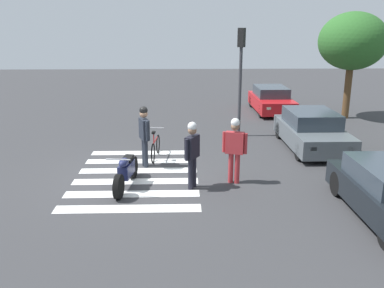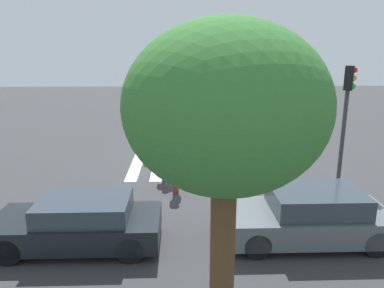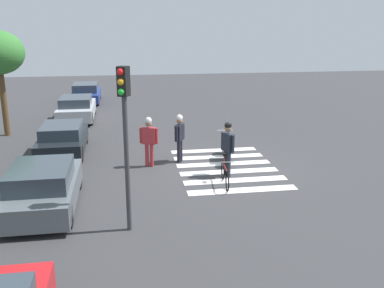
{
  "view_description": "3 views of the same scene",
  "coord_description": "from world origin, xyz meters",
  "px_view_note": "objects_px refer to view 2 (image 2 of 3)",
  "views": [
    {
      "loc": [
        11.38,
        1.29,
        4.27
      ],
      "look_at": [
        0.87,
        1.59,
        1.21
      ],
      "focal_mm": 38.58,
      "sensor_mm": 36.0,
      "label": 1
    },
    {
      "loc": [
        0.39,
        14.32,
        4.72
      ],
      "look_at": [
        0.01,
        0.61,
        1.07
      ],
      "focal_mm": 35.0,
      "sensor_mm": 36.0,
      "label": 2
    },
    {
      "loc": [
        -14.67,
        3.59,
        5.11
      ],
      "look_at": [
        0.03,
        1.27,
        0.95
      ],
      "focal_mm": 40.62,
      "sensor_mm": 36.0,
      "label": 3
    }
  ],
  "objects_px": {
    "officer_on_foot": "(213,140)",
    "officer_by_motorcycle": "(166,151)",
    "traffic_light_pole": "(346,113)",
    "car_grey_coupe": "(309,216)",
    "car_black_suv": "(79,223)",
    "pedestrian_bystander": "(175,161)",
    "leaning_bicycle": "(236,160)",
    "police_motorcycle": "(170,154)"
  },
  "relations": [
    {
      "from": "police_motorcycle",
      "to": "car_grey_coupe",
      "type": "distance_m",
      "value": 7.13
    },
    {
      "from": "officer_on_foot",
      "to": "pedestrian_bystander",
      "type": "distance_m",
      "value": 2.96
    },
    {
      "from": "car_grey_coupe",
      "to": "pedestrian_bystander",
      "type": "bearing_deg",
      "value": -43.78
    },
    {
      "from": "officer_on_foot",
      "to": "car_black_suv",
      "type": "bearing_deg",
      "value": 58.06
    },
    {
      "from": "car_black_suv",
      "to": "leaning_bicycle",
      "type": "bearing_deg",
      "value": -128.86
    },
    {
      "from": "car_black_suv",
      "to": "officer_on_foot",
      "type": "bearing_deg",
      "value": -121.94
    },
    {
      "from": "car_grey_coupe",
      "to": "traffic_light_pole",
      "type": "height_order",
      "value": "traffic_light_pole"
    },
    {
      "from": "police_motorcycle",
      "to": "car_black_suv",
      "type": "xyz_separation_m",
      "value": [
        1.99,
        6.3,
        0.13
      ]
    },
    {
      "from": "police_motorcycle",
      "to": "leaning_bicycle",
      "type": "distance_m",
      "value": 2.64
    },
    {
      "from": "leaning_bicycle",
      "to": "car_grey_coupe",
      "type": "height_order",
      "value": "car_grey_coupe"
    },
    {
      "from": "pedestrian_bystander",
      "to": "car_black_suv",
      "type": "xyz_separation_m",
      "value": [
        2.25,
        3.34,
        -0.49
      ]
    },
    {
      "from": "officer_by_motorcycle",
      "to": "leaning_bicycle",
      "type": "bearing_deg",
      "value": -156.79
    },
    {
      "from": "pedestrian_bystander",
      "to": "traffic_light_pole",
      "type": "bearing_deg",
      "value": 170.61
    },
    {
      "from": "officer_by_motorcycle",
      "to": "pedestrian_bystander",
      "type": "bearing_deg",
      "value": 106.65
    },
    {
      "from": "police_motorcycle",
      "to": "officer_by_motorcycle",
      "type": "xyz_separation_m",
      "value": [
        0.09,
        1.78,
        0.61
      ]
    },
    {
      "from": "officer_by_motorcycle",
      "to": "car_grey_coupe",
      "type": "bearing_deg",
      "value": 130.16
    },
    {
      "from": "car_black_suv",
      "to": "traffic_light_pole",
      "type": "distance_m",
      "value": 8.02
    },
    {
      "from": "pedestrian_bystander",
      "to": "officer_by_motorcycle",
      "type": "bearing_deg",
      "value": -73.35
    },
    {
      "from": "police_motorcycle",
      "to": "traffic_light_pole",
      "type": "xyz_separation_m",
      "value": [
        -5.3,
        3.79,
        2.33
      ]
    },
    {
      "from": "pedestrian_bystander",
      "to": "car_black_suv",
      "type": "relative_size",
      "value": 0.47
    },
    {
      "from": "pedestrian_bystander",
      "to": "traffic_light_pole",
      "type": "height_order",
      "value": "traffic_light_pole"
    },
    {
      "from": "leaning_bicycle",
      "to": "car_grey_coupe",
      "type": "bearing_deg",
      "value": 100.61
    },
    {
      "from": "police_motorcycle",
      "to": "pedestrian_bystander",
      "type": "bearing_deg",
      "value": 95.03
    },
    {
      "from": "pedestrian_bystander",
      "to": "police_motorcycle",
      "type": "bearing_deg",
      "value": -84.97
    },
    {
      "from": "car_grey_coupe",
      "to": "car_black_suv",
      "type": "relative_size",
      "value": 1.02
    },
    {
      "from": "pedestrian_bystander",
      "to": "car_black_suv",
      "type": "distance_m",
      "value": 4.06
    },
    {
      "from": "car_grey_coupe",
      "to": "traffic_light_pole",
      "type": "distance_m",
      "value": 3.63
    },
    {
      "from": "traffic_light_pole",
      "to": "car_grey_coupe",
      "type": "bearing_deg",
      "value": 54.08
    },
    {
      "from": "officer_on_foot",
      "to": "pedestrian_bystander",
      "type": "bearing_deg",
      "value": 60.82
    },
    {
      "from": "car_grey_coupe",
      "to": "traffic_light_pole",
      "type": "bearing_deg",
      "value": -125.92
    },
    {
      "from": "leaning_bicycle",
      "to": "car_black_suv",
      "type": "bearing_deg",
      "value": 51.14
    },
    {
      "from": "officer_by_motorcycle",
      "to": "car_black_suv",
      "type": "relative_size",
      "value": 0.47
    },
    {
      "from": "leaning_bicycle",
      "to": "traffic_light_pole",
      "type": "height_order",
      "value": "traffic_light_pole"
    },
    {
      "from": "car_grey_coupe",
      "to": "police_motorcycle",
      "type": "bearing_deg",
      "value": -59.7
    },
    {
      "from": "police_motorcycle",
      "to": "officer_on_foot",
      "type": "relative_size",
      "value": 1.11
    },
    {
      "from": "police_motorcycle",
      "to": "car_black_suv",
      "type": "relative_size",
      "value": 0.54
    },
    {
      "from": "officer_by_motorcycle",
      "to": "car_grey_coupe",
      "type": "distance_m",
      "value": 5.73
    },
    {
      "from": "officer_on_foot",
      "to": "car_grey_coupe",
      "type": "height_order",
      "value": "officer_on_foot"
    },
    {
      "from": "officer_by_motorcycle",
      "to": "car_black_suv",
      "type": "height_order",
      "value": "officer_by_motorcycle"
    },
    {
      "from": "officer_on_foot",
      "to": "officer_by_motorcycle",
      "type": "distance_m",
      "value": 2.29
    },
    {
      "from": "officer_on_foot",
      "to": "car_black_suv",
      "type": "relative_size",
      "value": 0.48
    },
    {
      "from": "officer_by_motorcycle",
      "to": "car_grey_coupe",
      "type": "relative_size",
      "value": 0.45
    }
  ]
}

